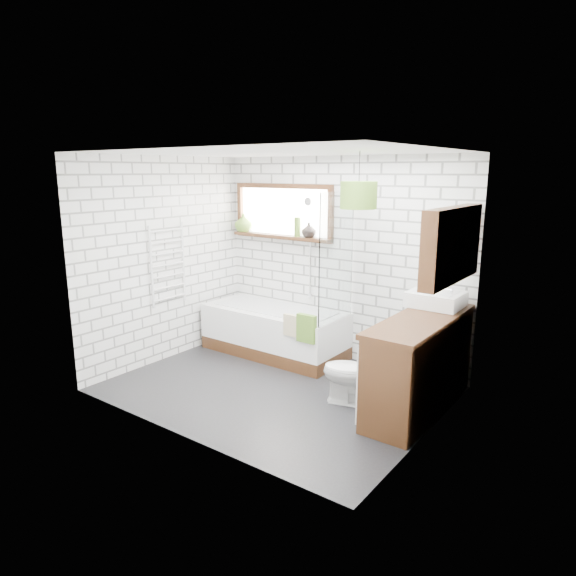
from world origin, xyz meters
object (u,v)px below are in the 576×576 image
Objects in this scene: basin at (436,299)px; toilet at (355,373)px; bathtub at (275,331)px; pendant at (359,195)px; vanity at (420,364)px.

basin is 1.15m from toilet.
bathtub is 2.20m from basin.
pendant is at bearing -24.49° from bathtub.
pendant reaches higher than bathtub.
toilet is 1.77m from pendant.
vanity is 0.64m from toilet.
vanity is 4.78× the size of pendant.
toilet is (1.57, -0.70, 0.03)m from bathtub.
vanity is 0.74m from basin.
bathtub is at bearing 168.72° from vanity.
toilet is (-0.57, -0.27, -0.14)m from vanity.
bathtub is 1.12× the size of vanity.
pendant reaches higher than vanity.
pendant is at bearing -154.04° from vanity.
basin is 1.43m from pendant.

